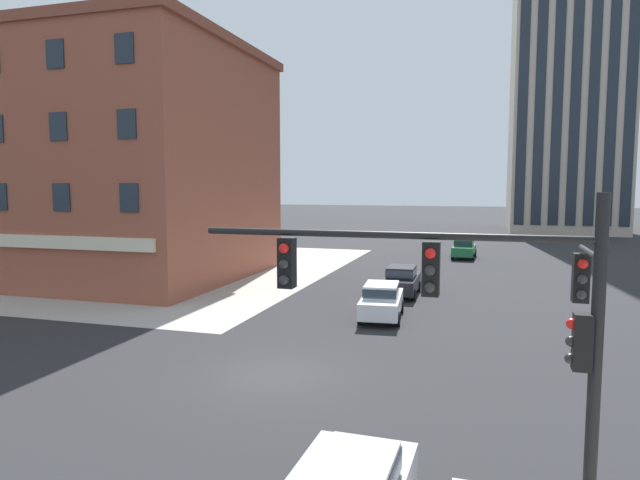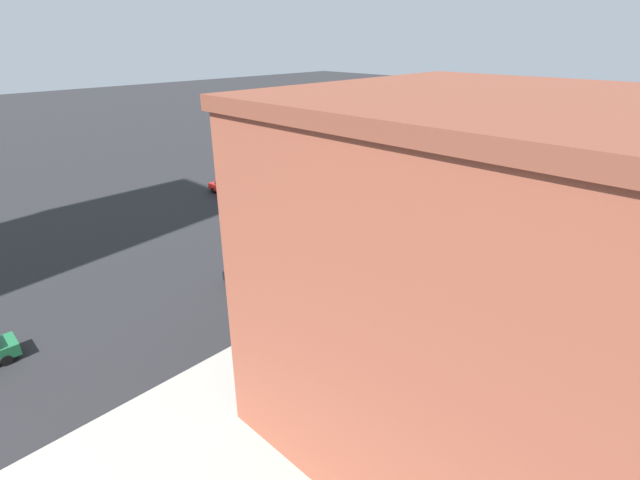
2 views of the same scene
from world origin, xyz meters
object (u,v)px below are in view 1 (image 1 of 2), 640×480
traffic_signal_main (506,328)px  car_main_southbound_far (464,248)px  car_main_northbound_far (402,279)px  car_main_mid (382,299)px

traffic_signal_main → car_main_southbound_far: traffic_signal_main is taller
traffic_signal_main → car_main_southbound_far: bearing=93.0°
traffic_signal_main → car_main_southbound_far: 39.83m
car_main_northbound_far → car_main_southbound_far: 18.14m
traffic_signal_main → car_main_northbound_far: 22.47m
car_main_northbound_far → car_main_southbound_far: (2.79, 17.93, 0.00)m
traffic_signal_main → car_main_mid: 16.92m
traffic_signal_main → car_main_southbound_far: size_ratio=1.51×
traffic_signal_main → car_main_southbound_far: (-2.07, 39.66, -2.97)m
traffic_signal_main → car_main_mid: bearing=107.3°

